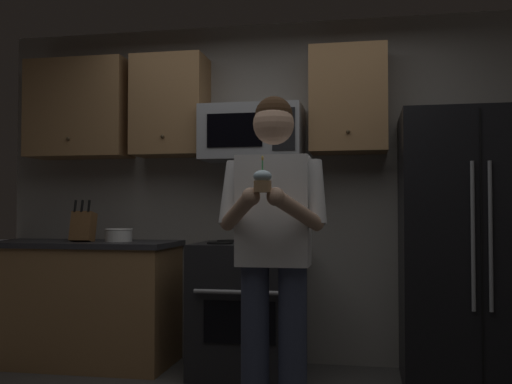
# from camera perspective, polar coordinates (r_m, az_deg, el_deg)

# --- Properties ---
(wall_back) EXTENTS (4.40, 0.10, 2.60)m
(wall_back) POSITION_cam_1_polar(r_m,az_deg,el_deg) (4.57, 2.14, 0.05)
(wall_back) COLOR gray
(wall_back) RESTS_ON ground
(oven_range) EXTENTS (0.76, 0.70, 0.93)m
(oven_range) POSITION_cam_1_polar(r_m,az_deg,el_deg) (4.26, -0.67, -11.12)
(oven_range) COLOR black
(oven_range) RESTS_ON ground
(microwave) EXTENTS (0.74, 0.41, 0.40)m
(microwave) POSITION_cam_1_polar(r_m,az_deg,el_deg) (4.36, -0.35, 5.68)
(microwave) COLOR #9EA0A5
(refrigerator) EXTENTS (0.90, 0.75, 1.80)m
(refrigerator) POSITION_cam_1_polar(r_m,az_deg,el_deg) (4.15, 20.08, -5.17)
(refrigerator) COLOR black
(refrigerator) RESTS_ON ground
(cabinet_row_upper) EXTENTS (2.78, 0.36, 0.76)m
(cabinet_row_upper) POSITION_cam_1_polar(r_m,az_deg,el_deg) (4.59, -7.37, 8.23)
(cabinet_row_upper) COLOR #9E7247
(counter_left) EXTENTS (1.44, 0.66, 0.92)m
(counter_left) POSITION_cam_1_polar(r_m,az_deg,el_deg) (4.71, -16.58, -10.16)
(counter_left) COLOR #9E7247
(counter_left) RESTS_ON ground
(knife_block) EXTENTS (0.16, 0.15, 0.32)m
(knife_block) POSITION_cam_1_polar(r_m,az_deg,el_deg) (4.60, -16.38, -3.21)
(knife_block) COLOR brown
(knife_block) RESTS_ON counter_left
(bowl_large_white) EXTENTS (0.21, 0.21, 0.10)m
(bowl_large_white) POSITION_cam_1_polar(r_m,az_deg,el_deg) (4.54, -13.14, -4.05)
(bowl_large_white) COLOR white
(bowl_large_white) RESTS_ON counter_left
(person) EXTENTS (0.60, 0.48, 1.76)m
(person) POSITION_cam_1_polar(r_m,az_deg,el_deg) (3.11, 1.69, -4.68)
(person) COLOR #383F59
(person) RESTS_ON ground
(cupcake) EXTENTS (0.09, 0.09, 0.17)m
(cupcake) POSITION_cam_1_polar(r_m,az_deg,el_deg) (2.79, 0.63, 1.09)
(cupcake) COLOR #A87F56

